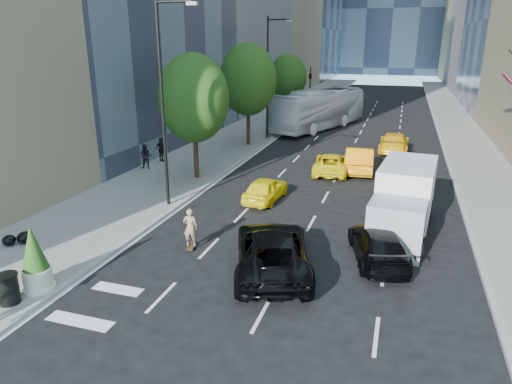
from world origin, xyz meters
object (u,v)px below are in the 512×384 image
(city_bus, at_px, (319,109))
(planter_shrub, at_px, (35,260))
(skateboarder, at_px, (190,230))
(trash_can, at_px, (8,289))
(black_sedan_mercedes, at_px, (378,245))
(black_sedan_lincoln, at_px, (272,250))
(box_truck, at_px, (404,200))

(city_bus, xyz_separation_m, planter_shrub, (-3.40, -33.83, -0.65))
(skateboarder, distance_m, trash_can, 6.82)
(skateboarder, bearing_deg, trash_can, 43.82)
(black_sedan_mercedes, bearing_deg, planter_shrub, 14.37)
(trash_can, bearing_deg, planter_shrub, 77.05)
(black_sedan_lincoln, distance_m, box_truck, 6.99)
(skateboarder, height_order, black_sedan_lincoln, skateboarder)
(trash_can, bearing_deg, box_truck, 40.92)
(trash_can, relative_size, planter_shrub, 0.42)
(skateboarder, bearing_deg, city_bus, -104.02)
(trash_can, bearing_deg, skateboarder, 57.84)
(black_sedan_mercedes, relative_size, planter_shrub, 1.99)
(black_sedan_lincoln, distance_m, planter_shrub, 8.16)
(box_truck, distance_m, planter_shrub, 14.88)
(city_bus, bearing_deg, box_truck, -52.21)
(box_truck, bearing_deg, skateboarder, -145.46)
(black_sedan_lincoln, relative_size, city_bus, 0.42)
(skateboarder, distance_m, city_bus, 29.08)
(trash_can, bearing_deg, black_sedan_mercedes, 32.40)
(city_bus, distance_m, trash_can, 35.04)
(skateboarder, relative_size, box_truck, 0.25)
(black_sedan_lincoln, distance_m, black_sedan_mercedes, 4.21)
(black_sedan_lincoln, relative_size, planter_shrub, 2.50)
(black_sedan_lincoln, xyz_separation_m, planter_shrub, (-7.10, -4.00, 0.44))
(black_sedan_mercedes, bearing_deg, trash_can, 17.72)
(black_sedan_lincoln, distance_m, trash_can, 8.87)
(trash_can, bearing_deg, black_sedan_lincoln, 34.30)
(black_sedan_mercedes, distance_m, planter_shrub, 12.37)
(black_sedan_mercedes, bearing_deg, skateboarder, -5.27)
(city_bus, height_order, trash_can, city_bus)
(skateboarder, height_order, trash_can, skateboarder)
(black_sedan_lincoln, bearing_deg, planter_shrub, 11.75)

